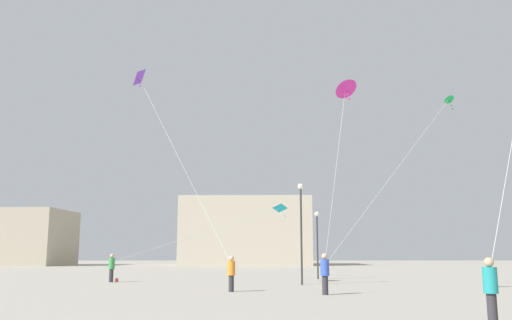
{
  "coord_description": "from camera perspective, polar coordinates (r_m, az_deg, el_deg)",
  "views": [
    {
      "loc": [
        -0.26,
        -5.12,
        1.81
      ],
      "look_at": [
        0.0,
        22.9,
        6.7
      ],
      "focal_mm": 37.87,
      "sensor_mm": 36.0,
      "label": 1
    }
  ],
  "objects": [
    {
      "name": "lamppost_east",
      "position": [
        33.01,
        4.78,
        -6.13
      ],
      "size": [
        0.36,
        0.36,
        6.07
      ],
      "color": "#2D2D30",
      "rests_on": "ground_plane"
    },
    {
      "name": "kite_emerald_diamond",
      "position": [
        38.87,
        19.36,
        5.54
      ],
      "size": [
        10.72,
        11.28,
        11.27
      ],
      "color": "green"
    },
    {
      "name": "kite_cyan_delta",
      "position": [
        42.71,
        1.95,
        -5.32
      ],
      "size": [
        11.94,
        7.19,
        4.39
      ],
      "color": "#1EB2C6"
    },
    {
      "name": "building_centre_hall",
      "position": [
        92.62,
        -1.0,
        -7.65
      ],
      "size": [
        21.37,
        17.85,
        10.89
      ],
      "color": "#B2A893",
      "rests_on": "ground_plane"
    },
    {
      "name": "person_in_teal",
      "position": [
        15.89,
        23.54,
        -12.22
      ],
      "size": [
        0.37,
        0.37,
        1.72
      ],
      "rotation": [
        0.0,
        0.0,
        0.4
      ],
      "color": "#2D2D33",
      "rests_on": "ground_plane"
    },
    {
      "name": "kite_magenta_diamond",
      "position": [
        26.14,
        9.42,
        7.37
      ],
      "size": [
        1.84,
        1.35,
        8.67
      ],
      "color": "#D12899"
    },
    {
      "name": "person_in_green",
      "position": [
        37.14,
        -15.01,
        -10.81
      ],
      "size": [
        0.4,
        0.4,
        1.83
      ],
      "rotation": [
        0.0,
        0.0,
        0.51
      ],
      "color": "#2D2D33",
      "rests_on": "ground_plane"
    },
    {
      "name": "kite_violet_delta",
      "position": [
        32.05,
        -12.13,
        8.2
      ],
      "size": [
        5.89,
        3.78,
        10.96
      ],
      "color": "purple"
    },
    {
      "name": "person_in_orange",
      "position": [
        26.86,
        -2.62,
        -11.73
      ],
      "size": [
        0.38,
        0.38,
        1.72
      ],
      "rotation": [
        0.0,
        0.0,
        1.06
      ],
      "color": "#2D2D33",
      "rests_on": "ground_plane"
    },
    {
      "name": "lamppost_west",
      "position": [
        40.64,
        6.48,
        -7.72
      ],
      "size": [
        0.36,
        0.36,
        4.93
      ],
      "color": "#2D2D30",
      "rests_on": "ground_plane"
    },
    {
      "name": "person_in_blue",
      "position": [
        25.07,
        7.29,
        -11.65
      ],
      "size": [
        0.4,
        0.4,
        1.84
      ],
      "rotation": [
        0.0,
        0.0,
        4.27
      ],
      "color": "#2D2D33",
      "rests_on": "ground_plane"
    },
    {
      "name": "handbag_beside_flyer",
      "position": [
        37.19,
        -14.5,
        -12.19
      ],
      "size": [
        0.26,
        0.35,
        0.24
      ],
      "primitive_type": "cube",
      "rotation": [
        0.0,
        0.0,
        2.02
      ],
      "color": "maroon",
      "rests_on": "ground_plane"
    },
    {
      "name": "building_left_hall",
      "position": [
        95.54,
        -23.36,
        -7.55
      ],
      "size": [
        14.41,
        13.4,
        8.8
      ],
      "color": "#A39984",
      "rests_on": "ground_plane"
    }
  ]
}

